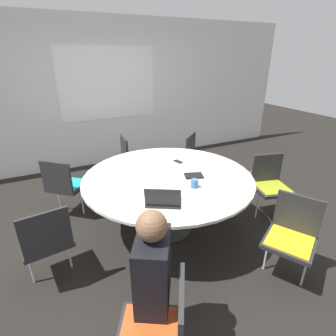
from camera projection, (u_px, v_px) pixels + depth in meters
The scene contains 16 objects.
ground_plane at pixel (168, 228), 3.38m from camera, with size 16.00×16.00×0.00m, color black.
wall_back at pixel (109, 94), 4.98m from camera, with size 8.00×0.07×2.70m.
conference_table at pixel (168, 183), 3.12m from camera, with size 1.99×1.99×0.74m.
chair_0 at pixel (160, 329), 1.62m from camera, with size 0.58×0.59×0.84m.
chair_1 at pixel (292, 233), 2.49m from camera, with size 0.58×0.59×0.84m.
chair_2 at pixel (270, 182), 3.49m from camera, with size 0.53×0.52×0.84m.
chair_3 at pixel (197, 155), 4.39m from camera, with size 0.61×0.61×0.84m.
chair_4 at pixel (133, 156), 4.35m from camera, with size 0.45×0.47×0.84m.
chair_5 at pixel (64, 183), 3.46m from camera, with size 0.61×0.61×0.84m.
chair_6 at pixel (46, 238), 2.42m from camera, with size 0.49×0.48×0.84m.
person_0 at pixel (151, 274), 1.77m from camera, with size 0.37×0.42×1.19m.
laptop at pixel (163, 200), 2.47m from camera, with size 0.41×0.38×0.21m.
spiral_notebook at pixel (194, 176), 3.06m from camera, with size 0.25×0.21×0.02m.
coffee_cup at pixel (195, 183), 2.81m from camera, with size 0.08×0.08×0.09m.
cell_phone at pixel (178, 162), 3.48m from camera, with size 0.10×0.15×0.01m.
handbag at pixel (245, 182), 4.27m from camera, with size 0.36×0.16×0.28m.
Camera 1 is at (-1.21, -2.51, 2.06)m, focal length 28.00 mm.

